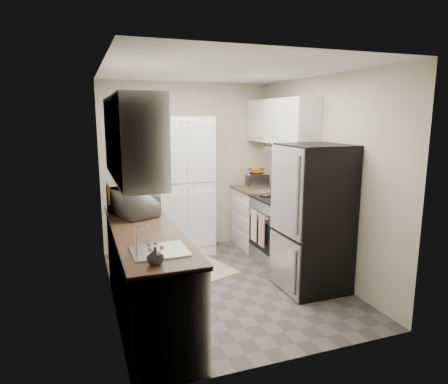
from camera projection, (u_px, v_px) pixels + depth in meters
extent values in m
plane|color=#56514C|center=(225.00, 285.00, 4.83)|extent=(3.20, 3.20, 0.00)
cube|color=beige|center=(188.00, 166.00, 6.06)|extent=(2.60, 0.04, 2.50)
cube|color=beige|center=(295.00, 215.00, 3.11)|extent=(2.60, 0.04, 2.50)
cube|color=beige|center=(108.00, 190.00, 4.15)|extent=(0.04, 3.20, 2.50)
cube|color=beige|center=(321.00, 177.00, 5.03)|extent=(0.04, 3.20, 2.50)
cube|color=white|center=(225.00, 70.00, 4.35)|extent=(2.60, 3.20, 0.04)
cube|color=white|center=(131.00, 138.00, 3.41)|extent=(0.33, 1.60, 0.70)
cube|color=white|center=(280.00, 124.00, 5.60)|extent=(0.33, 1.55, 0.58)
cube|color=#99999E|center=(291.00, 154.00, 5.26)|extent=(0.45, 0.76, 0.13)
cube|color=#B7B7BC|center=(159.00, 251.00, 3.26)|extent=(0.45, 0.40, 0.02)
cube|color=brown|center=(108.00, 193.00, 4.35)|extent=(0.02, 0.22, 0.22)
cube|color=white|center=(181.00, 187.00, 5.78)|extent=(0.90, 0.55, 2.00)
cube|color=white|center=(147.00, 275.00, 4.01)|extent=(0.60, 2.30, 0.88)
cube|color=brown|center=(145.00, 231.00, 3.92)|extent=(0.63, 2.33, 0.04)
cube|color=white|center=(258.00, 219.00, 6.17)|extent=(0.60, 0.80, 0.88)
cube|color=brown|center=(259.00, 190.00, 6.09)|extent=(0.63, 0.83, 0.04)
cube|color=#B7B7BC|center=(282.00, 232.00, 5.43)|extent=(0.64, 0.76, 0.90)
cube|color=black|center=(283.00, 199.00, 5.34)|extent=(0.66, 0.78, 0.03)
cube|color=black|center=(302.00, 190.00, 5.42)|extent=(0.06, 0.76, 0.22)
cube|color=#D6978A|center=(262.00, 231.00, 5.15)|extent=(0.01, 0.16, 0.42)
cube|color=beige|center=(254.00, 226.00, 5.37)|extent=(0.01, 0.16, 0.42)
cube|color=#B7B7BC|center=(313.00, 218.00, 4.60)|extent=(0.70, 0.72, 1.70)
imported|color=silver|center=(134.00, 202.00, 4.40)|extent=(0.56, 0.65, 0.30)
cylinder|color=black|center=(120.00, 199.00, 4.67)|extent=(0.07, 0.07, 0.26)
imported|color=white|center=(155.00, 256.00, 2.97)|extent=(0.16, 0.16, 0.14)
cube|color=#4C8035|center=(133.00, 196.00, 4.84)|extent=(0.05, 0.20, 0.26)
cube|color=#BBBCC0|center=(257.00, 180.00, 6.17)|extent=(0.38, 0.44, 0.22)
cube|color=tan|center=(207.00, 268.00, 5.35)|extent=(0.74, 0.94, 0.01)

